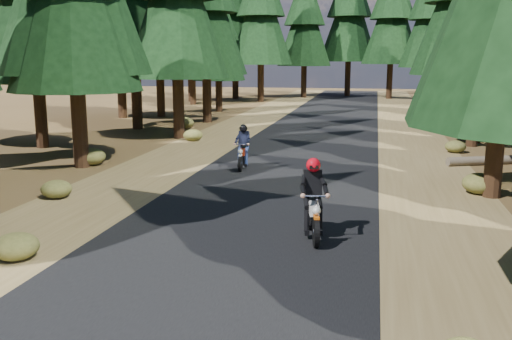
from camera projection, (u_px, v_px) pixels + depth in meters
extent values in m
plane|color=#483419|center=(242.00, 231.00, 12.74)|extent=(120.00, 120.00, 0.00)
cube|color=black|center=(279.00, 183.00, 17.54)|extent=(6.00, 100.00, 0.01)
cube|color=brown|center=(139.00, 177.00, 18.46)|extent=(3.20, 100.00, 0.01)
cube|color=brown|center=(435.00, 190.00, 16.62)|extent=(3.20, 100.00, 0.01)
cylinder|color=black|center=(78.00, 91.00, 19.60)|extent=(0.51, 0.51, 5.34)
cylinder|color=black|center=(498.00, 116.00, 15.39)|extent=(0.48, 0.48, 4.52)
cone|color=black|center=(507.00, 8.00, 14.84)|extent=(3.84, 3.84, 5.65)
cylinder|color=black|center=(76.00, 74.00, 20.35)|extent=(0.56, 0.56, 6.43)
cylinder|color=black|center=(38.00, 82.00, 23.97)|extent=(0.52, 0.52, 5.56)
cylinder|color=black|center=(178.00, 78.00, 26.80)|extent=(0.53, 0.53, 5.72)
cylinder|color=black|center=(475.00, 94.00, 24.41)|extent=(0.48, 0.48, 4.51)
cone|color=black|center=(480.00, 27.00, 23.86)|extent=(3.83, 3.83, 5.64)
cylinder|color=black|center=(135.00, 69.00, 30.26)|extent=(0.55, 0.55, 6.37)
cylinder|color=black|center=(207.00, 74.00, 33.52)|extent=(0.53, 0.53, 5.64)
cone|color=black|center=(206.00, 12.00, 32.84)|extent=(4.79, 4.79, 7.05)
cylinder|color=black|center=(457.00, 75.00, 29.73)|extent=(0.53, 0.53, 5.83)
cone|color=black|center=(462.00, 2.00, 29.02)|extent=(4.95, 4.95, 7.29)
cylinder|color=black|center=(160.00, 74.00, 36.68)|extent=(0.52, 0.52, 5.45)
cone|color=black|center=(158.00, 20.00, 36.02)|extent=(4.63, 4.63, 6.81)
cylinder|color=black|center=(219.00, 80.00, 40.30)|extent=(0.48, 0.48, 4.42)
cone|color=black|center=(218.00, 40.00, 39.76)|extent=(3.76, 3.76, 5.52)
cone|color=black|center=(218.00, 11.00, 39.37)|extent=(2.87, 2.87, 3.98)
cylinder|color=black|center=(462.00, 71.00, 37.78)|extent=(0.53, 0.53, 5.76)
cone|color=black|center=(466.00, 15.00, 37.08)|extent=(4.90, 4.90, 7.21)
cylinder|color=black|center=(193.00, 75.00, 46.11)|extent=(0.49, 0.49, 4.75)
cone|color=black|center=(192.00, 38.00, 45.53)|extent=(4.04, 4.04, 5.93)
cone|color=black|center=(191.00, 10.00, 45.11)|extent=(3.09, 3.09, 4.27)
cylinder|color=black|center=(121.00, 67.00, 35.85)|extent=(0.56, 0.56, 6.40)
cone|color=black|center=(118.00, 1.00, 35.07)|extent=(5.44, 5.44, 8.00)
cylinder|color=black|center=(261.00, 64.00, 49.04)|extent=(0.56, 0.56, 6.40)
cone|color=black|center=(261.00, 16.00, 48.26)|extent=(5.44, 5.44, 8.00)
cylinder|color=black|center=(430.00, 67.00, 46.27)|extent=(0.54, 0.54, 6.00)
cone|color=black|center=(432.00, 20.00, 45.54)|extent=(5.10, 5.10, 7.50)
cylinder|color=black|center=(235.00, 62.00, 52.49)|extent=(0.57, 0.57, 6.80)
cone|color=black|center=(235.00, 14.00, 51.66)|extent=(5.78, 5.78, 8.50)
cylinder|color=black|center=(463.00, 64.00, 48.51)|extent=(0.56, 0.56, 6.40)
cone|color=black|center=(467.00, 16.00, 47.73)|extent=(5.44, 5.44, 8.00)
cylinder|color=black|center=(304.00, 66.00, 54.24)|extent=(0.54, 0.54, 6.00)
cone|color=black|center=(305.00, 25.00, 53.51)|extent=(5.10, 5.10, 7.50)
cylinder|color=black|center=(390.00, 64.00, 52.60)|extent=(0.56, 0.56, 6.40)
cone|color=black|center=(392.00, 19.00, 51.82)|extent=(5.44, 5.44, 8.00)
cylinder|color=black|center=(348.00, 61.00, 56.24)|extent=(0.57, 0.57, 6.80)
cone|color=black|center=(349.00, 17.00, 55.41)|extent=(5.78, 5.78, 8.50)
cylinder|color=black|center=(191.00, 69.00, 49.37)|extent=(0.52, 0.52, 5.60)
cone|color=black|center=(190.00, 27.00, 48.68)|extent=(4.76, 4.76, 7.00)
cylinder|color=black|center=(511.00, 68.00, 44.11)|extent=(0.54, 0.54, 6.00)
cylinder|color=#4C4233|center=(510.00, 160.00, 20.70)|extent=(4.64, 2.18, 0.32)
ellipsoid|color=#474C1E|center=(455.00, 147.00, 23.13)|extent=(0.83, 0.83, 0.50)
ellipsoid|color=#474C1E|center=(16.00, 246.00, 10.90)|extent=(0.87, 0.87, 0.52)
ellipsoid|color=#474C1E|center=(184.00, 123.00, 30.94)|extent=(1.04, 1.04, 0.63)
ellipsoid|color=#474C1E|center=(480.00, 184.00, 16.16)|extent=(0.99, 0.99, 0.59)
ellipsoid|color=#474C1E|center=(56.00, 189.00, 15.67)|extent=(0.83, 0.83, 0.50)
ellipsoid|color=#474C1E|center=(193.00, 135.00, 26.35)|extent=(0.90, 0.90, 0.54)
ellipsoid|color=#474C1E|center=(477.00, 136.00, 26.07)|extent=(0.93, 0.93, 0.56)
ellipsoid|color=#474C1E|center=(91.00, 157.00, 20.45)|extent=(1.03, 1.03, 0.62)
cube|color=black|center=(314.00, 185.00, 12.02)|extent=(0.42, 0.31, 0.55)
sphere|color=red|center=(314.00, 166.00, 11.94)|extent=(0.36, 0.36, 0.31)
cube|color=black|center=(243.00, 139.00, 19.60)|extent=(0.36, 0.23, 0.49)
sphere|color=black|center=(243.00, 129.00, 19.53)|extent=(0.30, 0.30, 0.28)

